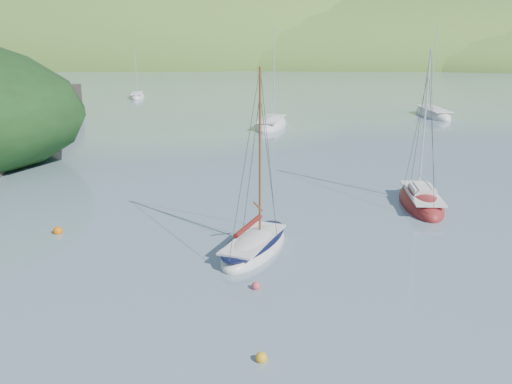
# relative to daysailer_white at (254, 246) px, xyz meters

# --- Properties ---
(ground) EXTENTS (700.00, 700.00, 0.00)m
(ground) POSITION_rel_daysailer_white_xyz_m (1.46, -6.93, -0.22)
(ground) COLOR slate
(ground) RESTS_ON ground
(shoreline_hills) EXTENTS (690.00, 135.00, 56.00)m
(shoreline_hills) POSITION_rel_daysailer_white_xyz_m (-8.21, 165.50, -0.22)
(shoreline_hills) COLOR #356426
(shoreline_hills) RESTS_ON ground
(daysailer_white) EXTENTS (4.15, 6.72, 9.70)m
(daysailer_white) POSITION_rel_daysailer_white_xyz_m (0.00, 0.00, 0.00)
(daysailer_white) COLOR white
(daysailer_white) RESTS_ON ground
(sloop_red) EXTENTS (2.42, 7.01, 10.36)m
(sloop_red) POSITION_rel_daysailer_white_xyz_m (9.90, 8.16, -0.01)
(sloop_red) COLOR maroon
(sloop_red) RESTS_ON ground
(distant_sloop_a) EXTENTS (4.16, 8.40, 11.47)m
(distant_sloop_a) POSITION_rel_daysailer_white_xyz_m (-0.70, 35.24, -0.03)
(distant_sloop_a) COLOR white
(distant_sloop_a) RESTS_ON ground
(distant_sloop_b) EXTENTS (4.29, 8.59, 11.71)m
(distant_sloop_b) POSITION_rel_daysailer_white_xyz_m (18.63, 44.07, -0.03)
(distant_sloop_b) COLOR white
(distant_sloop_b) RESTS_ON ground
(distant_sloop_c) EXTENTS (3.27, 6.31, 8.57)m
(distant_sloop_c) POSITION_rel_daysailer_white_xyz_m (-22.24, 59.04, -0.06)
(distant_sloop_c) COLOR white
(distant_sloop_c) RESTS_ON ground
(mooring_buoys) EXTENTS (24.90, 11.85, 0.50)m
(mooring_buoys) POSITION_rel_daysailer_white_xyz_m (1.15, -1.61, -0.10)
(mooring_buoys) COLOR gold
(mooring_buoys) RESTS_ON ground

